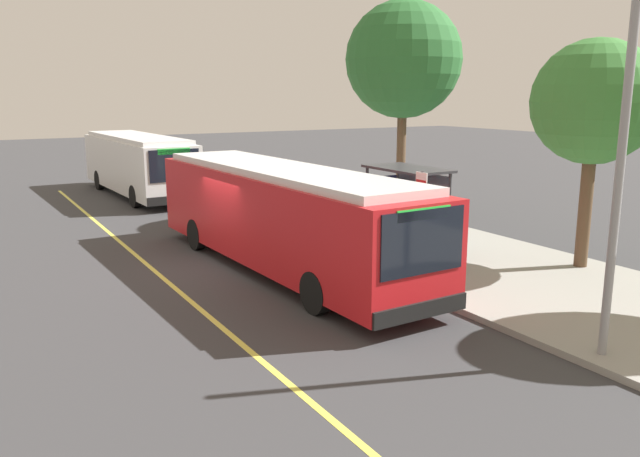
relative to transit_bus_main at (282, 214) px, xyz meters
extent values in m
plane|color=#38383A|center=(-1.22, -1.01, -1.62)|extent=(120.00, 120.00, 0.00)
cube|color=gray|center=(-1.22, 4.99, -1.54)|extent=(44.00, 6.40, 0.15)
cube|color=#E0D64C|center=(-1.22, -3.21, -1.61)|extent=(36.00, 0.14, 0.01)
cube|color=red|center=(-0.02, -0.01, -0.07)|extent=(11.92, 3.02, 2.40)
cube|color=silver|center=(-0.02, -0.01, 1.23)|extent=(10.96, 2.73, 0.20)
cube|color=black|center=(5.91, 0.23, 0.36)|extent=(0.13, 2.17, 1.34)
cube|color=black|center=(-0.07, 1.28, 0.22)|extent=(10.40, 0.45, 1.06)
cube|color=white|center=(-0.07, 1.28, -1.05)|extent=(11.22, 0.48, 0.28)
cube|color=#26D83F|center=(5.91, 0.23, 0.95)|extent=(0.09, 1.40, 0.24)
cube|color=black|center=(5.92, 0.23, -1.09)|extent=(0.18, 2.50, 0.36)
cylinder|color=black|center=(3.60, 1.29, -1.12)|extent=(1.01, 0.32, 1.00)
cylinder|color=black|center=(3.69, -1.02, -1.12)|extent=(1.01, 0.32, 1.00)
cylinder|color=black|center=(-3.61, 1.00, -1.12)|extent=(1.01, 0.32, 1.00)
cylinder|color=black|center=(-3.51, -1.30, -1.12)|extent=(1.01, 0.32, 1.00)
cube|color=white|center=(-15.54, -0.01, -0.07)|extent=(10.58, 2.95, 2.40)
cube|color=silver|center=(-15.54, -0.01, 1.23)|extent=(9.73, 2.66, 0.20)
cube|color=black|center=(-10.29, 0.19, 0.36)|extent=(0.12, 2.17, 1.34)
cube|color=black|center=(-15.59, 1.28, 0.22)|extent=(9.23, 0.39, 1.06)
cube|color=#197259|center=(-15.59, 1.28, -1.05)|extent=(9.96, 0.41, 0.28)
cube|color=#26D83F|center=(-10.28, 0.19, 0.95)|extent=(0.08, 1.40, 0.24)
cube|color=black|center=(-10.27, 0.19, -1.09)|extent=(0.18, 2.50, 0.36)
cylinder|color=black|center=(-12.34, 1.26, -1.12)|extent=(1.01, 0.32, 1.00)
cylinder|color=black|center=(-12.25, -1.04, -1.12)|extent=(1.01, 0.32, 1.00)
cylinder|color=black|center=(-18.73, 1.02, -1.12)|extent=(1.01, 0.32, 1.00)
cylinder|color=black|center=(-18.64, -1.29, -1.12)|extent=(1.01, 0.32, 1.00)
cylinder|color=#333338|center=(0.98, 5.30, -0.27)|extent=(0.10, 0.10, 2.40)
cylinder|color=#333338|center=(0.98, 4.00, -0.27)|extent=(0.10, 0.10, 2.40)
cylinder|color=#333338|center=(-1.62, 5.30, -0.27)|extent=(0.10, 0.10, 2.40)
cylinder|color=#333338|center=(-1.62, 4.00, -0.27)|extent=(0.10, 0.10, 2.40)
cube|color=#333338|center=(-0.32, 4.65, 0.97)|extent=(2.90, 1.60, 0.08)
cube|color=#4C606B|center=(-0.32, 5.30, -0.27)|extent=(2.47, 0.04, 2.16)
cube|color=navy|center=(-1.62, 4.65, -0.32)|extent=(0.06, 1.11, 1.82)
cube|color=brown|center=(-0.24, 4.72, -1.02)|extent=(1.60, 0.44, 0.06)
cube|color=brown|center=(-0.24, 4.96, -0.74)|extent=(1.60, 0.05, 0.44)
cube|color=#333338|center=(-0.96, 4.72, -1.24)|extent=(0.08, 0.40, 0.45)
cube|color=#333338|center=(0.48, 4.72, -1.24)|extent=(0.08, 0.40, 0.45)
cylinder|color=#333338|center=(2.81, 2.69, -0.07)|extent=(0.07, 0.07, 2.80)
cube|color=white|center=(2.81, 2.67, 1.03)|extent=(0.44, 0.03, 0.56)
cube|color=red|center=(2.81, 2.65, 1.03)|extent=(0.40, 0.01, 0.16)
cylinder|color=brown|center=(-4.41, 7.52, 0.73)|extent=(0.36, 0.36, 4.39)
sphere|color=#28662D|center=(-4.41, 7.52, 4.59)|extent=(4.46, 4.46, 4.46)
cylinder|color=brown|center=(4.38, 7.22, 0.18)|extent=(0.36, 0.36, 3.30)
sphere|color=#387A33|center=(4.38, 7.22, 3.10)|extent=(3.36, 3.36, 3.36)
cylinder|color=gray|center=(8.68, 2.32, 1.73)|extent=(0.16, 0.16, 6.40)
camera|label=1|loc=(15.64, -7.86, 3.32)|focal=35.57mm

